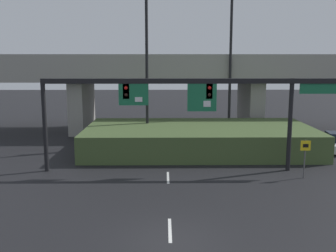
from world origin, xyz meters
TOP-DOWN VIEW (x-y plane):
  - ground_plane at (0.00, 0.00)m, footprint 160.00×160.00m
  - lane_markings at (0.00, 12.02)m, footprint 0.14×24.95m
  - signal_gantry at (1.30, 9.77)m, footprint 19.31×0.44m
  - speed_limit_sign at (8.26, 8.07)m, footprint 0.60×0.11m
  - highway_light_pole_near at (-1.62, 17.26)m, footprint 0.70×0.36m
  - highway_light_pole_far at (5.63, 20.14)m, footprint 0.70×0.36m
  - overpass_bridge at (0.00, 24.47)m, footprint 39.94×8.29m
  - grass_embankment at (2.53, 15.62)m, footprint 17.68×9.03m
  - parked_sedan_near_right at (10.75, 14.69)m, footprint 5.00×2.80m

SIDE VIEW (x-z plane):
  - ground_plane at x=0.00m, z-range 0.00..0.00m
  - lane_markings at x=0.00m, z-range 0.00..0.01m
  - parked_sedan_near_right at x=10.75m, z-range -0.06..1.43m
  - grass_embankment at x=2.53m, z-range 0.00..1.92m
  - speed_limit_sign at x=8.26m, z-range 0.36..2.74m
  - signal_gantry at x=1.30m, z-range 1.94..7.89m
  - overpass_bridge at x=0.00m, z-range 1.63..9.23m
  - highway_light_pole_far at x=5.63m, z-range 0.38..14.77m
  - highway_light_pole_near at x=-1.62m, z-range 0.38..18.02m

